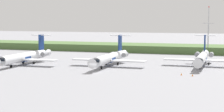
{
  "coord_description": "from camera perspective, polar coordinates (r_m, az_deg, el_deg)",
  "views": [
    {
      "loc": [
        34.44,
        -92.1,
        14.34
      ],
      "look_at": [
        0.0,
        14.95,
        3.0
      ],
      "focal_mm": 59.55,
      "sensor_mm": 36.0,
      "label": 1
    }
  ],
  "objects": [
    {
      "name": "ground_plane",
      "position": [
        127.67,
        2.07,
        -0.69
      ],
      "size": [
        500.0,
        500.0,
        0.0
      ],
      "primitive_type": "plane",
      "color": "gray"
    },
    {
      "name": "grass_berm",
      "position": [
        163.62,
        5.63,
        1.24
      ],
      "size": [
        320.0,
        20.0,
        3.06
      ],
      "primitive_type": "cube",
      "color": "#4C6B38",
      "rests_on": "ground"
    },
    {
      "name": "regional_jet_nearest",
      "position": [
        119.16,
        -13.16,
        -0.08
      ],
      "size": [
        22.81,
        31.0,
        9.0
      ],
      "color": "silver",
      "rests_on": "ground"
    },
    {
      "name": "regional_jet_second",
      "position": [
        113.19,
        -0.27,
        -0.23
      ],
      "size": [
        22.81,
        31.0,
        9.0
      ],
      "color": "silver",
      "rests_on": "ground"
    },
    {
      "name": "regional_jet_third",
      "position": [
        116.73,
        13.69,
        -0.21
      ],
      "size": [
        22.81,
        31.0,
        9.0
      ],
      "color": "silver",
      "rests_on": "ground"
    },
    {
      "name": "antenna_mast",
      "position": [
        150.38,
        14.55,
        3.16
      ],
      "size": [
        4.4,
        0.5,
        19.14
      ],
      "color": "#B2B2B7",
      "rests_on": "ground"
    },
    {
      "name": "safety_cone_front_marker",
      "position": [
        96.02,
        10.6,
        -2.76
      ],
      "size": [
        0.44,
        0.44,
        0.55
      ],
      "primitive_type": "cone",
      "color": "orange",
      "rests_on": "ground"
    },
    {
      "name": "safety_cone_mid_marker",
      "position": [
        95.04,
        12.25,
        -2.88
      ],
      "size": [
        0.44,
        0.44,
        0.55
      ],
      "primitive_type": "cone",
      "color": "orange",
      "rests_on": "ground"
    }
  ]
}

